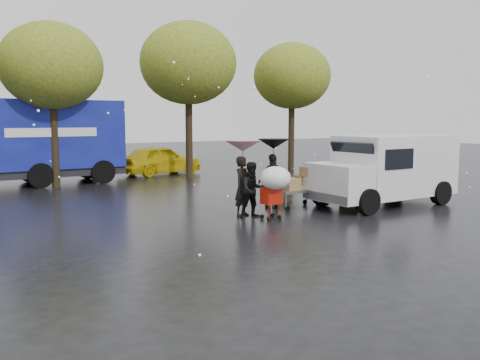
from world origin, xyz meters
TOP-DOWN VIEW (x-y plane):
  - ground at (0.00, 0.00)m, footprint 90.00×90.00m
  - person_pink at (-0.52, 0.77)m, footprint 0.72×0.61m
  - person_middle at (-0.39, 0.46)m, footprint 0.86×0.73m
  - person_black at (0.92, 1.30)m, footprint 1.04×0.58m
  - umbrella_pink at (-0.52, 0.77)m, footprint 1.02×1.02m
  - umbrella_black at (0.92, 1.30)m, footprint 0.99×0.99m
  - vendor_cart at (1.69, 0.99)m, footprint 1.52×0.80m
  - shopping_cart at (-0.13, -0.20)m, footprint 0.84×0.84m
  - white_van at (4.38, -0.08)m, footprint 4.91×2.18m
  - blue_truck at (-4.41, 11.18)m, footprint 8.30×2.60m
  - box_ground_near at (3.14, 0.31)m, footprint 0.51×0.43m
  - box_ground_far at (2.02, 2.20)m, footprint 0.51×0.44m
  - yellow_taxi at (1.90, 12.02)m, footprint 4.52×2.53m
  - tree_row at (-0.47, 10.00)m, footprint 21.60×4.40m

SIDE VIEW (x-z plane):
  - ground at x=0.00m, z-range 0.00..0.00m
  - box_ground_far at x=2.02m, z-range 0.00..0.34m
  - box_ground_near at x=3.14m, z-range 0.00..0.41m
  - vendor_cart at x=1.69m, z-range 0.09..1.36m
  - yellow_taxi at x=1.90m, z-range 0.00..1.45m
  - person_middle at x=-0.39m, z-range 0.00..1.54m
  - person_black at x=0.92m, z-range 0.00..1.67m
  - person_pink at x=-0.52m, z-range 0.00..1.68m
  - shopping_cart at x=-0.13m, z-range 0.33..1.80m
  - white_van at x=4.38m, z-range 0.06..2.26m
  - blue_truck at x=-4.41m, z-range 0.01..3.51m
  - umbrella_black at x=0.92m, z-range 0.91..3.04m
  - umbrella_pink at x=-0.52m, z-range 0.91..3.04m
  - tree_row at x=-0.47m, z-range 1.46..8.58m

